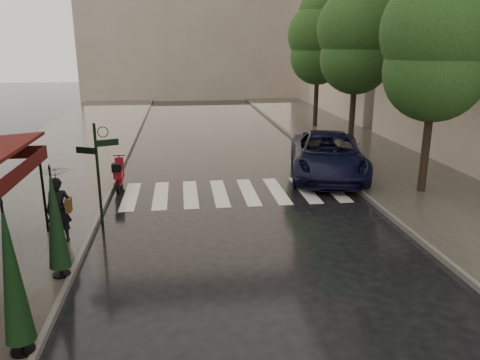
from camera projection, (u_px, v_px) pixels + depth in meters
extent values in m
plane|color=black|center=(136.00, 276.00, 10.84)|extent=(120.00, 120.00, 0.00)
cube|color=#38332D|center=(60.00, 158.00, 21.71)|extent=(6.00, 60.00, 0.12)
cube|color=#38332D|center=(364.00, 150.00, 23.50)|extent=(5.50, 60.00, 0.12)
cube|color=#595651|center=(127.00, 156.00, 22.07)|extent=(0.12, 60.00, 0.16)
cube|color=#595651|center=(310.00, 151.00, 23.15)|extent=(0.12, 60.00, 0.16)
cube|color=silver|center=(131.00, 196.00, 16.47)|extent=(0.50, 3.20, 0.01)
cube|color=silver|center=(161.00, 195.00, 16.60)|extent=(0.50, 3.20, 0.01)
cube|color=silver|center=(190.00, 194.00, 16.72)|extent=(0.50, 3.20, 0.01)
cube|color=silver|center=(220.00, 193.00, 16.85)|extent=(0.50, 3.20, 0.01)
cube|color=silver|center=(248.00, 192.00, 16.98)|extent=(0.50, 3.20, 0.01)
cube|color=silver|center=(277.00, 191.00, 17.11)|extent=(0.50, 3.20, 0.01)
cube|color=silver|center=(305.00, 190.00, 17.23)|extent=(0.50, 3.20, 0.01)
cube|color=silver|center=(332.00, 189.00, 17.36)|extent=(0.50, 3.20, 0.01)
cube|color=#40090C|center=(0.00, 189.00, 9.40)|extent=(0.04, 7.00, 0.35)
cylinder|color=black|center=(43.00, 191.00, 12.78)|extent=(0.07, 0.07, 2.35)
cylinder|color=black|center=(99.00, 178.00, 13.12)|extent=(0.08, 0.08, 3.10)
cube|color=black|center=(107.00, 143.00, 12.88)|extent=(0.62, 0.26, 0.18)
cube|color=black|center=(86.00, 150.00, 12.86)|extent=(0.56, 0.29, 0.18)
cylinder|color=black|center=(428.00, 132.00, 16.14)|extent=(0.28, 0.28, 4.26)
sphere|color=#173513|center=(434.00, 71.00, 15.57)|extent=(3.40, 3.40, 3.40)
sphere|color=#173513|center=(439.00, 30.00, 15.21)|extent=(3.80, 3.80, 3.80)
cylinder|color=black|center=(353.00, 104.00, 22.76)|extent=(0.28, 0.28, 4.48)
sphere|color=#173513|center=(356.00, 58.00, 22.16)|extent=(3.40, 3.40, 3.40)
sphere|color=#173513|center=(358.00, 28.00, 21.78)|extent=(3.80, 3.80, 3.80)
cylinder|color=black|center=(316.00, 91.00, 29.47)|extent=(0.28, 0.28, 4.37)
sphere|color=#173513|center=(318.00, 57.00, 28.88)|extent=(3.40, 3.40, 3.40)
sphere|color=#173513|center=(319.00, 34.00, 28.51)|extent=(3.80, 3.80, 3.80)
sphere|color=#173513|center=(320.00, 13.00, 28.17)|extent=(2.60, 2.60, 2.60)
imported|color=black|center=(59.00, 210.00, 12.22)|extent=(0.66, 0.46, 1.73)
imported|color=black|center=(54.00, 168.00, 11.90)|extent=(1.10, 1.12, 0.94)
cube|color=#4C2E14|center=(69.00, 205.00, 12.23)|extent=(0.16, 0.33, 0.37)
cylinder|color=black|center=(118.00, 187.00, 16.76)|extent=(0.11, 0.48, 0.48)
cylinder|color=black|center=(121.00, 178.00, 17.94)|extent=(0.11, 0.48, 0.48)
cube|color=maroon|center=(119.00, 180.00, 17.35)|extent=(0.32, 1.30, 0.10)
cube|color=maroon|center=(118.00, 174.00, 17.03)|extent=(0.32, 0.56, 0.28)
cube|color=maroon|center=(120.00, 167.00, 17.67)|extent=(0.32, 0.13, 0.75)
cylinder|color=black|center=(119.00, 156.00, 17.65)|extent=(0.46, 0.05, 0.04)
cube|color=black|center=(116.00, 168.00, 16.59)|extent=(0.33, 0.31, 0.28)
imported|color=black|center=(328.00, 155.00, 18.91)|extent=(4.13, 6.65, 1.72)
cylinder|color=black|center=(23.00, 350.00, 7.96)|extent=(0.40, 0.40, 0.05)
cylinder|color=black|center=(13.00, 279.00, 7.58)|extent=(0.04, 0.04, 2.64)
cone|color=black|center=(11.00, 272.00, 7.54)|extent=(0.49, 0.49, 2.51)
cylinder|color=black|center=(62.00, 274.00, 10.59)|extent=(0.39, 0.39, 0.05)
cylinder|color=black|center=(56.00, 223.00, 10.24)|extent=(0.04, 0.04, 2.46)
cone|color=black|center=(55.00, 218.00, 10.20)|extent=(0.48, 0.48, 2.33)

